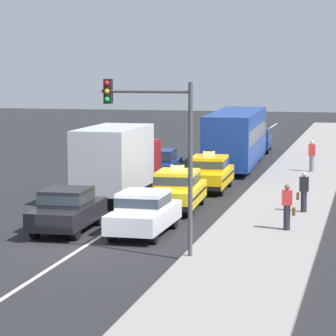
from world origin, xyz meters
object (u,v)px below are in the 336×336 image
at_px(sedan_right_fifth, 257,139).
at_px(pedestrian_near_crosswalk, 312,156).
at_px(sedan_left_nearest, 67,209).
at_px(box_truck_left_second, 118,160).
at_px(taxi_right_third, 209,172).
at_px(traffic_light_pole, 160,137).
at_px(sedan_left_third, 159,164).
at_px(pedestrian_by_storefront, 304,192).
at_px(bus_right_fourth, 236,136).
at_px(taxi_right_second, 178,189).
at_px(sedan_right_nearest, 144,212).
at_px(pedestrian_mid_block, 287,207).

xyz_separation_m(sedan_right_fifth, pedestrian_near_crosswalk, (4.41, -11.25, 0.16)).
height_order(sedan_left_nearest, box_truck_left_second, box_truck_left_second).
bearing_deg(taxi_right_third, traffic_light_pole, -85.55).
xyz_separation_m(sedan_left_nearest, sedan_left_third, (-0.08, 14.45, 0.00)).
xyz_separation_m(pedestrian_near_crosswalk, traffic_light_pole, (-3.14, -22.15, 2.81)).
distance_m(taxi_right_third, pedestrian_by_storefront, 7.62).
distance_m(sedan_left_nearest, bus_right_fourth, 21.07).
relative_size(bus_right_fourth, sedan_right_fifth, 2.57).
height_order(sedan_left_third, taxi_right_third, taxi_right_third).
relative_size(box_truck_left_second, sedan_right_fifth, 1.59).
bearing_deg(pedestrian_near_crosswalk, sedan_left_third, -151.23).
bearing_deg(taxi_right_second, pedestrian_near_crosswalk, 70.88).
bearing_deg(taxi_right_second, sedan_left_nearest, -117.80).
relative_size(sedan_left_third, sedan_right_fifth, 1.00).
xyz_separation_m(pedestrian_by_storefront, traffic_light_pole, (-3.73, -8.93, 2.87)).
bearing_deg(sedan_right_nearest, pedestrian_by_storefront, 45.89).
bearing_deg(bus_right_fourth, box_truck_left_second, -103.99).
distance_m(sedan_left_third, sedan_right_fifth, 15.68).
bearing_deg(pedestrian_near_crosswalk, taxi_right_third, -120.17).
bearing_deg(taxi_right_third, pedestrian_near_crosswalk, 59.83).
xyz_separation_m(taxi_right_third, pedestrian_mid_block, (4.62, -9.84, 0.09)).
distance_m(box_truck_left_second, pedestrian_by_storefront, 8.71).
relative_size(box_truck_left_second, pedestrian_mid_block, 4.27).
xyz_separation_m(box_truck_left_second, sedan_left_third, (0.24, 6.73, -0.93)).
xyz_separation_m(taxi_right_third, sedan_right_fifth, (-0.12, 18.62, -0.03)).
distance_m(sedan_left_nearest, pedestrian_by_storefront, 9.64).
height_order(sedan_left_nearest, taxi_right_second, taxi_right_second).
distance_m(sedan_right_nearest, pedestrian_by_storefront, 7.44).
distance_m(sedan_right_fifth, pedestrian_mid_block, 28.85).
xyz_separation_m(box_truck_left_second, taxi_right_second, (3.19, -2.27, -0.90)).
relative_size(sedan_left_nearest, traffic_light_pole, 0.78).
bearing_deg(sedan_right_fifth, traffic_light_pole, -87.82).
bearing_deg(pedestrian_mid_block, pedestrian_by_storefront, 86.26).
bearing_deg(pedestrian_by_storefront, sedan_right_fifth, 101.56).
height_order(sedan_right_nearest, traffic_light_pole, traffic_light_pole).
bearing_deg(sedan_right_nearest, box_truck_left_second, 112.29).
height_order(taxi_right_third, pedestrian_by_storefront, taxi_right_third).
xyz_separation_m(bus_right_fourth, pedestrian_mid_block, (4.81, -19.48, -0.85)).
bearing_deg(pedestrian_mid_block, sedan_right_nearest, -164.66).
height_order(box_truck_left_second, sedan_right_nearest, box_truck_left_second).
bearing_deg(sedan_left_third, bus_right_fourth, 64.63).
bearing_deg(pedestrian_near_crosswalk, traffic_light_pole, -98.06).
distance_m(sedan_left_third, pedestrian_mid_block, 15.26).
relative_size(sedan_right_nearest, sedan_right_fifth, 0.99).
bearing_deg(sedan_left_nearest, taxi_right_third, 74.35).
bearing_deg(box_truck_left_second, sedan_left_nearest, -87.63).
height_order(taxi_right_third, pedestrian_near_crosswalk, taxi_right_third).
xyz_separation_m(taxi_right_second, sedan_right_fifth, (0.14, 24.36, -0.03)).
height_order(box_truck_left_second, traffic_light_pole, traffic_light_pole).
height_order(sedan_left_nearest, traffic_light_pole, traffic_light_pole).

